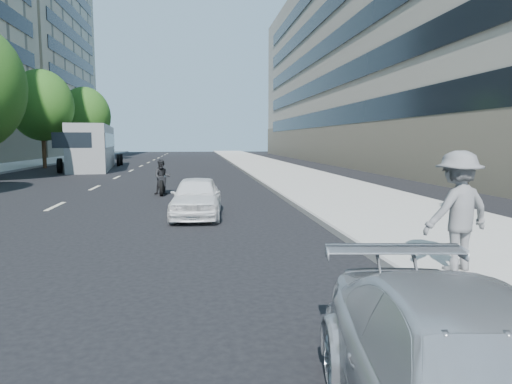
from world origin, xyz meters
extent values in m
plane|color=black|center=(0.00, 0.00, 0.00)|extent=(160.00, 160.00, 0.00)
cube|color=#A4A099|center=(4.00, 20.00, 0.07)|extent=(5.00, 120.00, 0.15)
cube|color=gray|center=(17.00, 32.00, 10.00)|extent=(14.00, 70.00, 20.00)
cylinder|color=#382616|center=(-13.70, 30.00, 1.49)|extent=(0.30, 0.30, 2.97)
ellipsoid|color=#1F4412|center=(-13.70, 30.00, 4.89)|extent=(4.80, 4.80, 5.52)
cylinder|color=#382616|center=(-13.70, 44.00, 1.31)|extent=(0.30, 0.30, 2.62)
ellipsoid|color=#1F4412|center=(-13.70, 44.00, 4.79)|extent=(5.40, 5.40, 6.21)
imported|color=slate|center=(2.30, -1.22, 1.10)|extent=(1.37, 1.00, 1.90)
imported|color=black|center=(5.80, 4.37, 0.93)|extent=(0.59, 0.41, 1.55)
imported|color=white|center=(-1.80, 5.31, 0.59)|extent=(1.61, 3.52, 1.17)
cylinder|color=black|center=(-3.18, 10.39, 0.32)|extent=(0.13, 0.64, 0.64)
cylinder|color=black|center=(-3.18, 11.79, 0.32)|extent=(0.13, 0.64, 0.64)
cube|color=black|center=(-3.18, 11.09, 0.55)|extent=(0.27, 1.20, 0.35)
imported|color=black|center=(-3.18, 10.99, 0.71)|extent=(0.70, 0.55, 1.42)
cube|color=gray|center=(-9.65, 28.63, 1.65)|extent=(3.93, 12.21, 3.30)
cube|color=black|center=(-10.92, 28.63, 2.20)|extent=(1.45, 11.42, 1.00)
cube|color=black|center=(-8.38, 28.63, 2.20)|extent=(1.45, 11.42, 1.00)
cube|color=black|center=(-9.65, 22.61, 2.20)|extent=(2.39, 0.35, 1.00)
cylinder|color=black|center=(-10.90, 24.13, 0.50)|extent=(0.37, 1.02, 1.00)
cylinder|color=black|center=(-8.40, 24.13, 0.50)|extent=(0.37, 1.02, 1.00)
cylinder|color=black|center=(-10.90, 26.13, 0.50)|extent=(0.37, 1.02, 1.00)
cylinder|color=black|center=(-8.40, 26.13, 0.50)|extent=(0.37, 1.02, 1.00)
cylinder|color=black|center=(-10.90, 32.13, 0.50)|extent=(0.37, 1.02, 1.00)
cylinder|color=black|center=(-8.40, 32.13, 0.50)|extent=(0.37, 1.02, 1.00)
cylinder|color=black|center=(-10.90, 33.63, 0.50)|extent=(0.37, 1.02, 1.00)
cylinder|color=black|center=(-8.40, 33.63, 0.50)|extent=(0.37, 1.02, 1.00)
camera|label=1|loc=(-1.78, -7.87, 2.22)|focal=32.00mm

